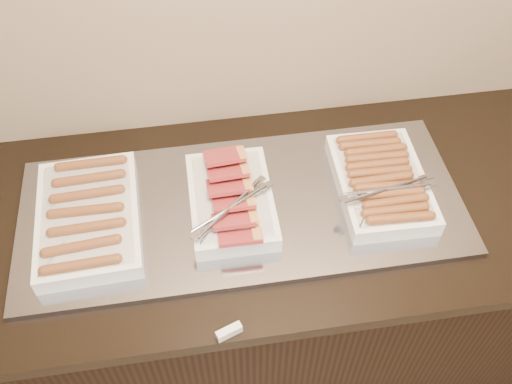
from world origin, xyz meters
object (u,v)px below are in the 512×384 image
warming_tray (242,208)px  counter (239,293)px  dish_right (381,182)px  dish_center (231,200)px  dish_left (88,217)px

warming_tray → counter: bearing=180.0°
counter → dish_right: size_ratio=5.73×
dish_center → dish_right: dish_center is taller
counter → warming_tray: warming_tray is taller
counter → warming_tray: bearing=0.0°
warming_tray → dish_center: size_ratio=3.41×
counter → warming_tray: size_ratio=1.72×
dish_left → dish_center: dish_center is taller
warming_tray → dish_left: (-0.41, -0.00, 0.04)m
counter → warming_tray: (0.02, 0.00, 0.46)m
counter → dish_right: dish_right is taller
dish_left → dish_right: dish_right is taller
dish_left → dish_center: (0.38, -0.00, 0.00)m
warming_tray → dish_left: 0.41m
dish_left → warming_tray: bearing=-2.1°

